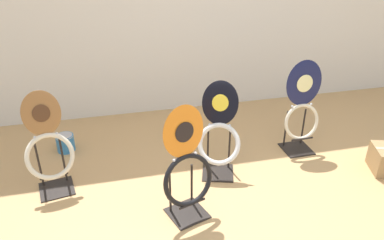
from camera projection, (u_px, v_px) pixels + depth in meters
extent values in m
plane|color=tan|center=(277.00, 237.00, 2.74)|extent=(14.00, 14.00, 0.00)
cube|color=black|center=(57.00, 189.00, 3.23)|extent=(0.33, 0.33, 0.01)
cylinder|color=black|center=(39.00, 164.00, 3.16)|extent=(0.02, 0.02, 0.45)
cylinder|color=black|center=(63.00, 158.00, 3.23)|extent=(0.02, 0.02, 0.45)
cylinder|color=black|center=(54.00, 176.00, 3.08)|extent=(0.22, 0.06, 0.02)
torus|color=beige|center=(50.00, 156.00, 3.05)|extent=(0.42, 0.27, 0.36)
ellipsoid|color=#936033|center=(41.00, 113.00, 3.00)|extent=(0.32, 0.18, 0.36)
ellipsoid|color=#4C2D19|center=(41.00, 113.00, 2.99)|extent=(0.14, 0.07, 0.14)
sphere|color=silver|center=(35.00, 137.00, 3.01)|extent=(0.02, 0.02, 0.02)
sphere|color=silver|center=(57.00, 133.00, 3.07)|extent=(0.02, 0.02, 0.02)
cube|color=black|center=(187.00, 213.00, 2.96)|extent=(0.35, 0.35, 0.01)
cylinder|color=black|center=(170.00, 192.00, 2.89)|extent=(0.02, 0.02, 0.37)
cylinder|color=black|center=(192.00, 184.00, 2.98)|extent=(0.02, 0.02, 0.37)
cylinder|color=black|center=(192.00, 204.00, 2.83)|extent=(0.22, 0.09, 0.02)
torus|color=black|center=(188.00, 180.00, 2.78)|extent=(0.44, 0.26, 0.41)
ellipsoid|color=orange|center=(184.00, 132.00, 2.65)|extent=(0.33, 0.15, 0.41)
ellipsoid|color=black|center=(185.00, 132.00, 2.64)|extent=(0.15, 0.06, 0.16)
sphere|color=silver|center=(174.00, 160.00, 2.69)|extent=(0.02, 0.02, 0.02)
sphere|color=silver|center=(196.00, 153.00, 2.78)|extent=(0.02, 0.02, 0.02)
cube|color=black|center=(218.00, 173.00, 3.44)|extent=(0.35, 0.35, 0.01)
cylinder|color=black|center=(208.00, 147.00, 3.43)|extent=(0.02, 0.02, 0.41)
cylinder|color=black|center=(229.00, 148.00, 3.42)|extent=(0.02, 0.02, 0.41)
cylinder|color=black|center=(218.00, 162.00, 3.29)|extent=(0.22, 0.08, 0.02)
torus|color=silver|center=(219.00, 144.00, 3.27)|extent=(0.43, 0.34, 0.34)
ellipsoid|color=black|center=(220.00, 103.00, 3.27)|extent=(0.36, 0.26, 0.37)
ellipsoid|color=yellow|center=(220.00, 103.00, 3.25)|extent=(0.16, 0.10, 0.14)
sphere|color=silver|center=(209.00, 125.00, 3.29)|extent=(0.02, 0.02, 0.02)
sphere|color=silver|center=(230.00, 125.00, 3.28)|extent=(0.02, 0.02, 0.02)
cube|color=black|center=(296.00, 149.00, 3.80)|extent=(0.28, 0.28, 0.01)
cylinder|color=black|center=(286.00, 129.00, 3.77)|extent=(0.02, 0.02, 0.39)
cylinder|color=black|center=(303.00, 126.00, 3.81)|extent=(0.02, 0.02, 0.39)
cylinder|color=black|center=(302.00, 139.00, 3.66)|extent=(0.22, 0.02, 0.02)
torus|color=beige|center=(302.00, 122.00, 3.64)|extent=(0.37, 0.13, 0.36)
ellipsoid|color=#141942|center=(304.00, 83.00, 3.51)|extent=(0.37, 0.06, 0.45)
ellipsoid|color=beige|center=(305.00, 84.00, 3.50)|extent=(0.17, 0.02, 0.17)
sphere|color=silver|center=(292.00, 106.00, 3.58)|extent=(0.02, 0.02, 0.02)
sphere|color=silver|center=(311.00, 104.00, 3.62)|extent=(0.02, 0.02, 0.02)
cylinder|color=teal|center=(66.00, 143.00, 3.75)|extent=(0.18, 0.18, 0.17)
torus|color=silver|center=(64.00, 136.00, 3.71)|extent=(0.18, 0.18, 0.01)
cylinder|color=#B2B2B7|center=(64.00, 135.00, 3.71)|extent=(0.15, 0.15, 0.00)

